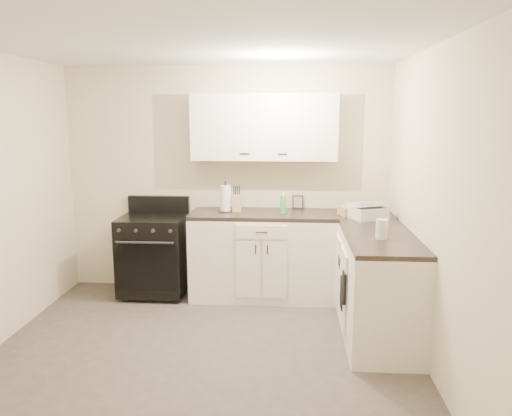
# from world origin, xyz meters

# --- Properties ---
(floor) EXTENTS (3.60, 3.60, 0.00)m
(floor) POSITION_xyz_m (0.00, 0.00, 0.00)
(floor) COLOR #473F38
(floor) RESTS_ON ground
(ceiling) EXTENTS (3.60, 3.60, 0.00)m
(ceiling) POSITION_xyz_m (0.00, 0.00, 2.50)
(ceiling) COLOR white
(ceiling) RESTS_ON wall_back
(wall_back) EXTENTS (3.60, 0.00, 3.60)m
(wall_back) POSITION_xyz_m (0.00, 1.80, 1.25)
(wall_back) COLOR beige
(wall_back) RESTS_ON ground
(wall_right) EXTENTS (0.00, 3.60, 3.60)m
(wall_right) POSITION_xyz_m (1.80, 0.00, 1.25)
(wall_right) COLOR beige
(wall_right) RESTS_ON ground
(wall_front) EXTENTS (3.60, 0.00, 3.60)m
(wall_front) POSITION_xyz_m (0.00, -1.80, 1.25)
(wall_front) COLOR beige
(wall_front) RESTS_ON ground
(base_cabinets_back) EXTENTS (1.55, 0.60, 0.90)m
(base_cabinets_back) POSITION_xyz_m (0.43, 1.50, 0.45)
(base_cabinets_back) COLOR white
(base_cabinets_back) RESTS_ON floor
(base_cabinets_right) EXTENTS (0.60, 1.90, 0.90)m
(base_cabinets_right) POSITION_xyz_m (1.50, 0.85, 0.45)
(base_cabinets_right) COLOR white
(base_cabinets_right) RESTS_ON floor
(countertop_back) EXTENTS (1.55, 0.60, 0.04)m
(countertop_back) POSITION_xyz_m (0.43, 1.50, 0.92)
(countertop_back) COLOR black
(countertop_back) RESTS_ON base_cabinets_back
(countertop_right) EXTENTS (0.60, 1.90, 0.04)m
(countertop_right) POSITION_xyz_m (1.50, 0.85, 0.92)
(countertop_right) COLOR black
(countertop_right) RESTS_ON base_cabinets_right
(upper_cabinets) EXTENTS (1.55, 0.30, 0.70)m
(upper_cabinets) POSITION_xyz_m (0.43, 1.65, 1.84)
(upper_cabinets) COLOR white
(upper_cabinets) RESTS_ON wall_back
(stove) EXTENTS (0.70, 0.60, 0.84)m
(stove) POSITION_xyz_m (-0.78, 1.48, 0.46)
(stove) COLOR black
(stove) RESTS_ON floor
(knife_block) EXTENTS (0.09, 0.08, 0.19)m
(knife_block) POSITION_xyz_m (0.14, 1.53, 1.03)
(knife_block) COLOR #D7BB84
(knife_block) RESTS_ON countertop_back
(paper_towel) EXTENTS (0.15, 0.15, 0.28)m
(paper_towel) POSITION_xyz_m (0.01, 1.54, 1.08)
(paper_towel) COLOR white
(paper_towel) RESTS_ON countertop_back
(soap_bottle) EXTENTS (0.08, 0.08, 0.19)m
(soap_bottle) POSITION_xyz_m (0.64, 1.47, 1.03)
(soap_bottle) COLOR green
(soap_bottle) RESTS_ON countertop_back
(picture_frame) EXTENTS (0.12, 0.04, 0.15)m
(picture_frame) POSITION_xyz_m (0.80, 1.75, 1.01)
(picture_frame) COLOR black
(picture_frame) RESTS_ON countertop_back
(wicker_basket) EXTENTS (0.32, 0.27, 0.09)m
(wicker_basket) POSITION_xyz_m (1.37, 1.43, 0.99)
(wicker_basket) COLOR tan
(wicker_basket) RESTS_ON countertop_right
(countertop_grill) EXTENTS (0.41, 0.40, 0.12)m
(countertop_grill) POSITION_xyz_m (1.49, 1.27, 1.00)
(countertop_grill) COLOR silver
(countertop_grill) RESTS_ON countertop_right
(glass_jar) EXTENTS (0.12, 0.12, 0.17)m
(glass_jar) POSITION_xyz_m (1.48, 0.43, 1.02)
(glass_jar) COLOR silver
(glass_jar) RESTS_ON countertop_right
(oven_mitt_near) EXTENTS (0.02, 0.16, 0.27)m
(oven_mitt_near) POSITION_xyz_m (1.18, 0.38, 0.52)
(oven_mitt_near) COLOR black
(oven_mitt_near) RESTS_ON base_cabinets_right
(oven_mitt_far) EXTENTS (0.02, 0.16, 0.28)m
(oven_mitt_far) POSITION_xyz_m (1.18, 0.51, 0.42)
(oven_mitt_far) COLOR black
(oven_mitt_far) RESTS_ON base_cabinets_right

